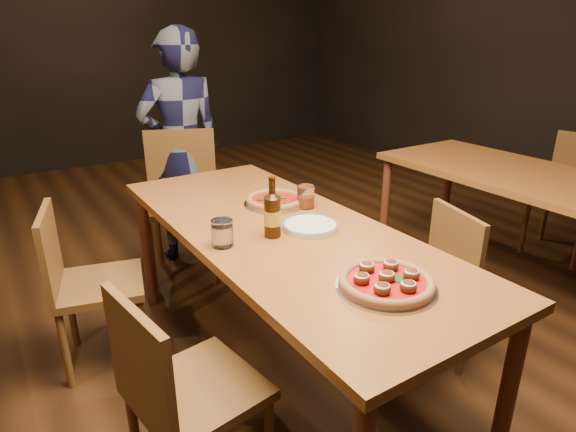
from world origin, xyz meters
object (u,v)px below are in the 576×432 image
table_right (543,189)px  chair_main_nw (197,388)px  chair_main_sw (99,283)px  beer_bottle (272,216)px  chair_end (182,204)px  diner (181,149)px  water_glass (222,233)px  chair_main_e (419,288)px  table_main (282,242)px  plate_stack (310,226)px  pizza_meatball (386,282)px  pizza_margherita (275,200)px  amber_glass (306,197)px  chair_nbr_right (568,196)px

table_right → chair_main_nw: (-2.28, -0.19, -0.25)m
chair_main_sw → beer_bottle: (0.61, -0.61, 0.41)m
chair_end → diner: (0.13, 0.27, 0.30)m
water_glass → diner: (0.42, 1.52, -0.01)m
chair_main_e → chair_main_sw: bearing=-108.5°
chair_end → chair_main_sw: bearing=-111.3°
chair_main_sw → beer_bottle: size_ratio=3.36×
beer_bottle → table_main: bearing=35.5°
plate_stack → chair_main_e: bearing=-24.4°
chair_main_e → table_main: bearing=-102.0°
pizza_meatball → plate_stack: (0.09, 0.56, -0.01)m
chair_main_e → water_glass: bearing=-91.7°
beer_bottle → chair_main_nw: bearing=-146.9°
chair_end → beer_bottle: 1.32m
chair_main_nw → beer_bottle: bearing=-65.0°
table_right → chair_main_e: bearing=-175.0°
pizza_margherita → chair_main_sw: bearing=161.7°
pizza_margherita → water_glass: bearing=-144.8°
chair_main_sw → plate_stack: bearing=-114.0°
table_main → chair_main_nw: bearing=-146.5°
chair_main_e → chair_main_nw: bearing=-70.6°
table_main → amber_glass: 0.31m
chair_end → water_glass: (-0.29, -1.24, 0.31)m
amber_glass → diner: size_ratio=0.07×
table_right → beer_bottle: beer_bottle is taller
table_right → chair_nbr_right: (0.71, 0.19, -0.22)m
chair_main_e → pizza_margherita: bearing=-126.9°
beer_bottle → chair_main_e: bearing=-19.8°
water_glass → amber_glass: 0.57m
chair_main_nw → amber_glass: amber_glass is taller
chair_nbr_right → table_main: bearing=-99.0°
pizza_margherita → water_glass: 0.53m
beer_bottle → amber_glass: (0.32, 0.21, -0.04)m
chair_main_nw → chair_end: size_ratio=0.87×
chair_end → pizza_meatball: 1.87m
chair_main_e → chair_nbr_right: size_ratio=0.90×
table_main → table_right: (1.70, -0.20, 0.00)m
chair_main_nw → chair_nbr_right: bearing=-91.0°
chair_main_nw → chair_end: 1.70m
chair_main_e → beer_bottle: beer_bottle is taller
chair_main_sw → amber_glass: amber_glass is taller
chair_nbr_right → pizza_margherita: bearing=-105.9°
beer_bottle → chair_end: bearing=86.7°
plate_stack → diner: bearing=89.1°
chair_main_sw → water_glass: (0.39, -0.58, 0.38)m
chair_main_sw → water_glass: size_ratio=7.79×
chair_nbr_right → diner: bearing=-132.0°
water_glass → diner: size_ratio=0.07×
plate_stack → diner: 1.56m
chair_nbr_right → water_glass: 2.73m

